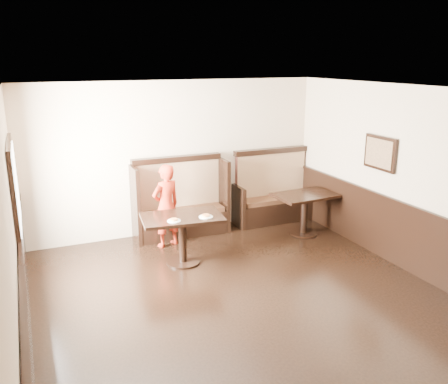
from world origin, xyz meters
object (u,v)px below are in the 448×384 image
table_main (182,227)px  child (166,206)px  table_neighbor (305,204)px  booth_main (180,207)px  booth_neighbor (273,197)px

table_main → child: bearing=98.1°
table_neighbor → booth_main: bearing=152.6°
booth_main → table_main: size_ratio=1.32×
booth_main → booth_neighbor: bearing=-0.1°
table_main → child: (-0.02, 0.81, 0.12)m
table_neighbor → child: size_ratio=0.79×
table_main → table_neighbor: size_ratio=1.15×
table_neighbor → child: child is taller
booth_main → child: (-0.40, -0.47, 0.20)m
booth_neighbor → child: bearing=-168.7°
booth_neighbor → table_neighbor: bearing=-80.5°
child → table_neighbor: bearing=151.5°
table_neighbor → child: (-2.51, 0.45, 0.15)m
table_neighbor → child: bearing=166.0°
booth_main → table_main: booth_main is taller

